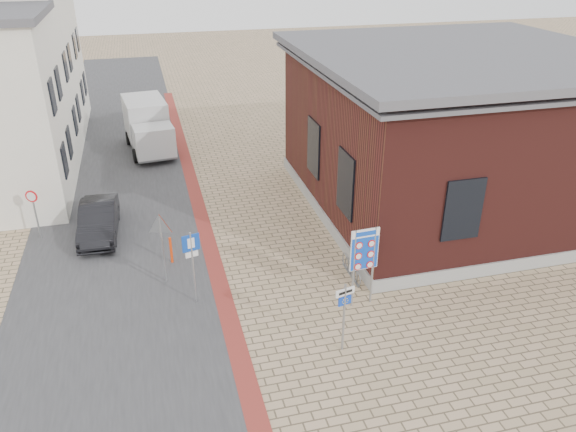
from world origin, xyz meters
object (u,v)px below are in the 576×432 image
sedan (99,220)px  bollard (171,250)px  essen_sign (344,308)px  parking_sign (192,255)px  box_truck (148,126)px  border_sign (364,251)px

sedan → bollard: sedan is taller
essen_sign → parking_sign: 5.26m
bollard → parking_sign: bearing=-78.0°
box_truck → bollard: size_ratio=5.19×
essen_sign → bollard: size_ratio=2.16×
border_sign → sedan: bearing=136.2°
box_truck → parking_sign: box_truck is taller
parking_sign → border_sign: bearing=-30.1°
box_truck → bollard: (0.28, -12.67, -0.90)m
essen_sign → bollard: bearing=111.9°
sedan → essen_sign: 11.67m
border_sign → box_truck: bearing=106.3°
sedan → border_sign: border_sign is taller
box_truck → border_sign: border_sign is taller
parking_sign → bollard: (-0.58, 2.73, -1.27)m
essen_sign → parking_sign: parking_sign is taller
sedan → bollard: 3.98m
sedan → box_truck: (2.38, 9.71, 0.77)m
parking_sign → sedan: bearing=105.5°
box_truck → bollard: bearing=-95.2°
box_truck → essen_sign: (4.78, -18.89, 0.07)m
box_truck → parking_sign: bearing=-93.3°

